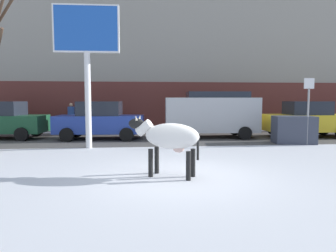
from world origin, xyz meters
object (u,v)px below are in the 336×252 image
object	(u,v)px
cow_holstein	(170,137)
car_yellow_sedan	(307,119)
car_darkgreen_sedan	(1,120)
pedestrian_near_billboard	(71,118)
street_sign	(308,106)
car_silver_van	(211,113)
car_blue_sedan	(100,121)
dumpster	(294,130)
billboard	(87,38)

from	to	relation	value
cow_holstein	car_yellow_sedan	xyz separation A→B (m)	(7.84, 7.44, -0.09)
car_darkgreen_sedan	car_yellow_sedan	distance (m)	15.35
cow_holstein	car_darkgreen_sedan	size ratio (longest dim) A/B	0.44
pedestrian_near_billboard	street_sign	world-z (taller)	street_sign
car_silver_van	car_yellow_sedan	xyz separation A→B (m)	(4.93, -0.29, -0.33)
car_blue_sedan	dumpster	distance (m)	8.98
billboard	dumpster	bearing A→B (deg)	3.52
pedestrian_near_billboard	street_sign	size ratio (longest dim) A/B	0.61
car_darkgreen_sedan	car_blue_sedan	size ratio (longest dim) A/B	1.00
cow_holstein	car_yellow_sedan	world-z (taller)	car_yellow_sedan
billboard	car_darkgreen_sedan	bearing A→B (deg)	144.61
car_silver_van	car_yellow_sedan	world-z (taller)	car_silver_van
car_silver_van	dumpster	bearing A→B (deg)	-37.06
car_darkgreen_sedan	street_sign	world-z (taller)	street_sign
billboard	street_sign	bearing A→B (deg)	-0.17
cow_holstein	car_blue_sedan	world-z (taller)	car_blue_sedan
car_blue_sedan	car_silver_van	distance (m)	5.56
cow_holstein	pedestrian_near_billboard	bearing A→B (deg)	113.38
billboard	car_blue_sedan	size ratio (longest dim) A/B	1.29
billboard	pedestrian_near_billboard	distance (m)	7.21
dumpster	street_sign	distance (m)	1.25
car_darkgreen_sedan	dumpster	world-z (taller)	car_darkgreen_sedan
billboard	car_silver_van	bearing A→B (deg)	27.24
cow_holstein	street_sign	bearing A→B (deg)	36.97
car_blue_sedan	car_silver_van	bearing A→B (deg)	1.35
cow_holstein	car_silver_van	distance (m)	8.27
car_darkgreen_sedan	car_blue_sedan	bearing A→B (deg)	-6.87
car_darkgreen_sedan	dumpster	bearing A→B (deg)	-11.79
dumpster	car_darkgreen_sedan	bearing A→B (deg)	168.21
car_darkgreen_sedan	street_sign	bearing A→B (deg)	-13.78
car_yellow_sedan	pedestrian_near_billboard	bearing A→B (deg)	164.77
car_yellow_sedan	pedestrian_near_billboard	world-z (taller)	car_yellow_sedan
car_blue_sedan	billboard	bearing A→B (deg)	-92.38
car_darkgreen_sedan	dumpster	distance (m)	13.84
car_blue_sedan	car_yellow_sedan	distance (m)	10.47
pedestrian_near_billboard	dumpster	xyz separation A→B (m)	(10.75, -5.49, -0.28)
billboard	car_yellow_sedan	xyz separation A→B (m)	(10.59, 2.62, -3.41)
car_darkgreen_sedan	car_silver_van	xyz separation A→B (m)	(10.40, -0.45, 0.33)
car_silver_van	car_darkgreen_sedan	bearing A→B (deg)	177.50
car_yellow_sedan	car_blue_sedan	bearing A→B (deg)	179.12
car_silver_van	billboard	bearing A→B (deg)	-152.76
cow_holstein	car_darkgreen_sedan	xyz separation A→B (m)	(-7.49, 8.19, -0.09)
car_silver_van	car_blue_sedan	bearing A→B (deg)	-178.65
car_yellow_sedan	street_sign	size ratio (longest dim) A/B	1.53
billboard	street_sign	distance (m)	9.49
car_blue_sedan	car_yellow_sedan	world-z (taller)	same
billboard	car_silver_van	world-z (taller)	billboard
car_yellow_sedan	dumpster	world-z (taller)	car_yellow_sedan
car_yellow_sedan	billboard	bearing A→B (deg)	-166.09
dumpster	street_sign	xyz separation A→B (m)	(0.31, -0.57, 1.07)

